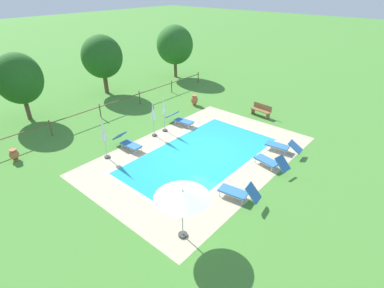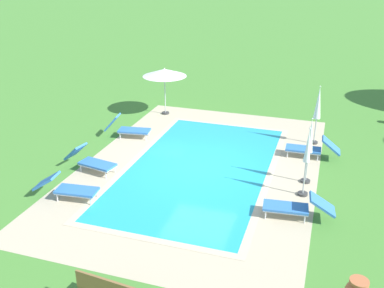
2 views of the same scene
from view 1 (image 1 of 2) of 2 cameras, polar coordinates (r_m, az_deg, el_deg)
ground_plane at (r=16.79m, az=1.64°, el=-2.14°), size 160.00×160.00×0.00m
pool_deck_paving at (r=16.79m, az=1.64°, el=-2.13°), size 12.42×8.25×0.01m
swimming_pool_water at (r=16.79m, az=1.64°, el=-2.12°), size 8.95×4.78×0.01m
pool_coping_rim at (r=16.79m, az=1.64°, el=-2.11°), size 9.43×5.26×0.01m
sun_lounger_north_near_steps at (r=13.56m, az=8.95°, el=-9.07°), size 0.87×1.95×0.97m
sun_lounger_north_mid at (r=16.03m, az=14.89°, el=-3.28°), size 0.94×2.03×0.90m
sun_lounger_north_far at (r=17.71m, az=-12.23°, el=0.31°), size 0.66×2.00×0.86m
sun_lounger_south_near_corner at (r=20.26m, az=-2.21°, el=4.72°), size 0.81×2.08×0.79m
sun_lounger_south_mid at (r=17.71m, az=16.90°, el=-0.37°), size 0.82×2.08×0.80m
patio_umbrella_open_foreground at (r=10.69m, az=-1.92°, el=-9.56°), size 2.06×2.06×2.24m
patio_umbrella_closed_row_west at (r=18.39m, az=-7.47°, el=5.68°), size 0.32×0.32×2.30m
patio_umbrella_closed_row_mid_west at (r=18.97m, az=-5.39°, el=6.41°), size 0.32×0.32×2.31m
patio_umbrella_closed_row_centre at (r=16.49m, az=-16.61°, el=2.24°), size 0.32×0.32×2.42m
wooden_bench_lawn_side at (r=22.11m, az=13.11°, el=6.39°), size 0.58×1.54×0.87m
terracotta_urn_near_fence at (r=23.51m, az=0.46°, el=8.44°), size 0.54×0.54×0.81m
terracotta_urn_by_tree at (r=18.81m, az=-30.89°, el=-1.72°), size 0.48×0.48×0.67m
perimeter_fence at (r=22.07m, az=-17.23°, el=6.45°), size 21.82×0.08×1.05m
tree_west_mid at (r=30.41m, az=-3.31°, el=18.40°), size 3.52×3.52×4.98m
tree_centre at (r=23.26m, az=-30.22°, el=10.75°), size 3.03×3.03×4.62m
tree_east_mid at (r=26.62m, az=-16.83°, el=15.68°), size 3.34×3.34×4.85m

